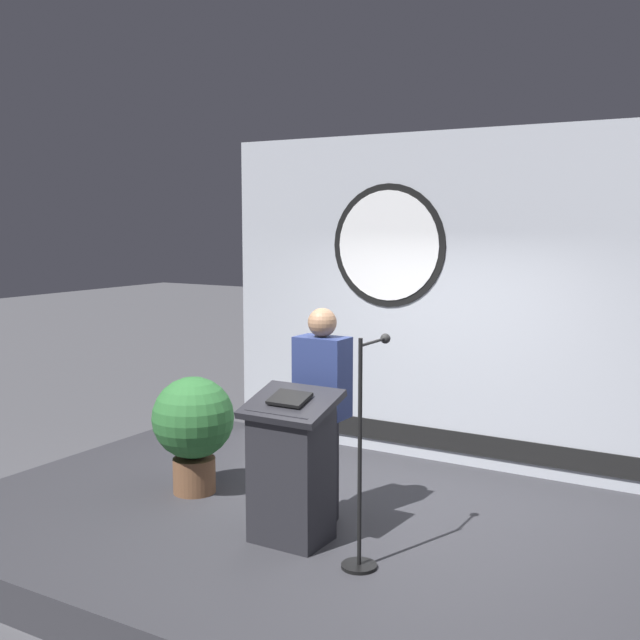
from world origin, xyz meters
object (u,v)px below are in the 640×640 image
Objects in this scene: speaker_person at (322,413)px; microphone_stand at (363,486)px; potted_plant at (193,424)px; podium at (291,469)px.

speaker_person is 1.06× the size of microphone_stand.
speaker_person is 1.26m from potted_plant.
microphone_stand is at bearing -9.09° from podium.
speaker_person is 1.65× the size of potted_plant.
potted_plant is (-1.26, 0.43, 0.07)m from podium.
microphone_stand is 1.97m from potted_plant.
potted_plant is at bearing -177.47° from speaker_person.
podium is 0.57m from speaker_person.
potted_plant is at bearing 164.45° from microphone_stand.
microphone_stand is at bearing -15.55° from potted_plant.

